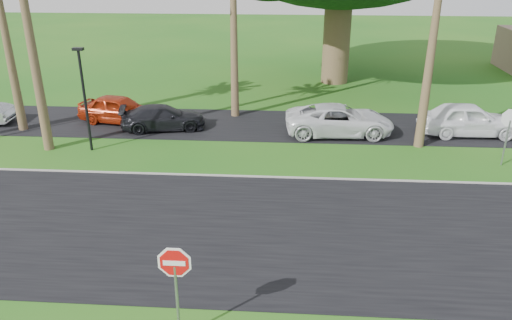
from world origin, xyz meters
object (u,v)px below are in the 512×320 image
object	(u,v)px
stop_sign_far	(509,125)
car_minivan	(339,120)
stop_sign_near	(175,275)
car_pickup	(469,120)
car_dark	(163,118)
car_red	(119,110)

from	to	relation	value
stop_sign_far	car_minivan	distance (m)	7.46
stop_sign_near	car_minivan	xyz separation A→B (m)	(4.92, 14.36, -1.04)
car_pickup	car_dark	bearing A→B (deg)	89.41
stop_sign_near	stop_sign_far	bearing A→B (deg)	43.73
stop_sign_near	car_pickup	world-z (taller)	stop_sign_near
stop_sign_near	car_dark	distance (m)	15.07
car_red	car_minivan	xyz separation A→B (m)	(11.34, -1.03, 0.01)
stop_sign_far	car_minivan	world-z (taller)	stop_sign_far
car_dark	stop_sign_near	bearing A→B (deg)	-177.65
car_red	car_minivan	size ratio (longest dim) A/B	0.81
car_dark	car_minivan	size ratio (longest dim) A/B	0.80
car_red	car_dark	bearing A→B (deg)	-97.74
stop_sign_near	car_red	xyz separation A→B (m)	(-6.42, 15.39, -1.05)
stop_sign_far	car_pickup	size ratio (longest dim) A/B	0.56
stop_sign_far	car_minivan	xyz separation A→B (m)	(-6.58, 3.36, -1.04)
car_red	car_minivan	world-z (taller)	car_minivan
car_red	car_minivan	bearing A→B (deg)	-83.98
car_dark	car_pickup	bearing A→B (deg)	-101.97
car_pickup	stop_sign_far	bearing A→B (deg)	-176.68
stop_sign_far	car_red	bearing A→B (deg)	-13.76
car_minivan	car_dark	bearing A→B (deg)	85.67
car_dark	car_minivan	world-z (taller)	car_minivan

